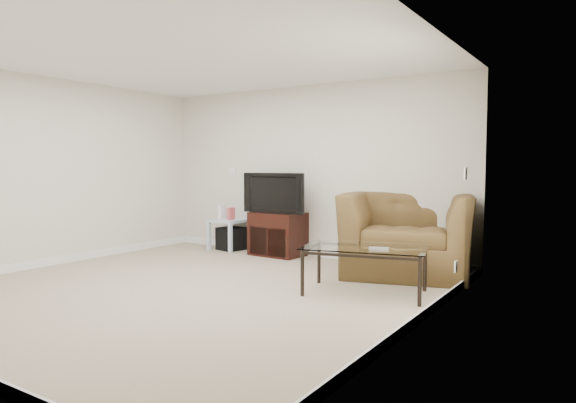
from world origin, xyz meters
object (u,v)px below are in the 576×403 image
Objects in this scene: tv_stand at (278,234)px; recliner at (406,220)px; coffee_table at (365,270)px; side_table at (229,234)px; subwoofer at (231,239)px; television at (277,193)px.

recliner is at bearing -2.91° from tv_stand.
recliner reaches higher than coffee_table.
side_table is 0.40× the size of coffee_table.
subwoofer is 0.24× the size of recliner.
subwoofer is 3.29m from coffee_table.
subwoofer is at bearing -177.70° from tv_stand.
side_table is 0.33× the size of recliner.
television is 1.17m from side_table.
side_table is at bearing -176.52° from tv_stand.
tv_stand reaches higher than subwoofer.
television reaches higher than tv_stand.
recliner reaches higher than television.
coffee_table is (2.95, -1.44, 0.07)m from subwoofer.
television is 2.59× the size of subwoofer.
side_table is 1.38× the size of subwoofer.
coffee_table reaches higher than subwoofer.
television is at bearing 158.45° from recliner.
tv_stand is 2.09m from recliner.
television is 0.62× the size of recliner.
television is 2.57m from coffee_table.
television is 1.88× the size of side_table.
subwoofer is 3.02m from recliner.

